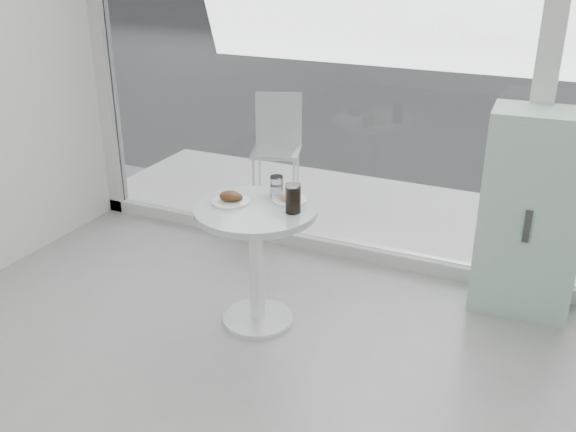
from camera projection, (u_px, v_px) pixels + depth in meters
The scene contains 12 objects.
storefront at pixel (414, 24), 4.04m from camera, with size 5.00×0.14×3.00m.
main_table at pixel (256, 242), 3.81m from camera, with size 0.72×0.72×0.77m.
patio_deck at pixel (414, 220), 5.41m from camera, with size 5.60×1.60×0.05m, color silver.
street at pixel (542, 37), 15.57m from camera, with size 40.00×24.00×0.00m, color #333333.
mint_cabinet at pixel (531, 214), 3.94m from camera, with size 0.62×0.43×1.30m.
patio_chair at pixel (277, 142), 5.56m from camera, with size 0.52×0.52×0.94m.
car_white at pixel (497, 6), 15.12m from camera, with size 1.73×4.30×1.47m, color silver.
plate_fritter at pixel (231, 198), 3.78m from camera, with size 0.23×0.23×0.07m.
plate_donut at pixel (290, 198), 3.81m from camera, with size 0.21×0.21×0.05m.
water_tumbler_a at pixel (277, 187), 3.86m from camera, with size 0.08×0.08×0.13m.
water_tumbler_b at pixel (277, 187), 3.89m from camera, with size 0.07×0.07×0.11m.
cola_glass at pixel (293, 199), 3.62m from camera, with size 0.09×0.09×0.17m.
Camera 1 is at (1.11, -1.14, 2.21)m, focal length 40.00 mm.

